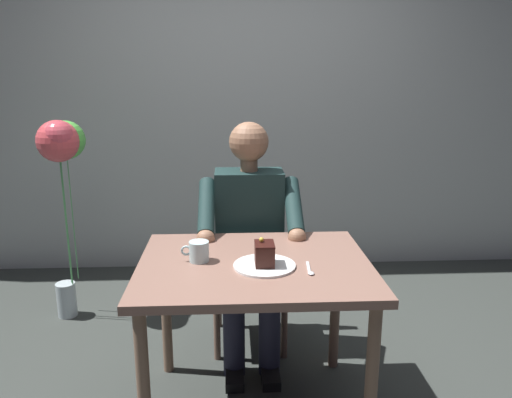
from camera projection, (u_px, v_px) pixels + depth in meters
The scene contains 9 objects.
cafe_rear_panel at pixel (242, 73), 3.70m from camera, with size 6.40×0.12×3.00m, color #ABB1AF.
dining_table at pixel (255, 281), 2.13m from camera, with size 0.98×0.79×0.72m.
chair at pixel (249, 256), 2.83m from camera, with size 0.42×0.42×0.89m.
seated_person at pixel (250, 238), 2.62m from camera, with size 0.53×0.58×1.26m.
dessert_plate at pixel (264, 266), 2.05m from camera, with size 0.26×0.26×0.01m, color white.
cake_slice at pixel (264, 254), 2.04m from camera, with size 0.08×0.11×0.11m.
coffee_cup at pixel (199, 251), 2.11m from camera, with size 0.12×0.08×0.09m.
dessert_spoon at pixel (310, 270), 2.01m from camera, with size 0.03×0.14×0.01m.
balloon_display at pixel (61, 154), 2.94m from camera, with size 0.26×0.31×1.24m.
Camera 1 is at (0.10, 1.97, 1.50)m, focal length 34.88 mm.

